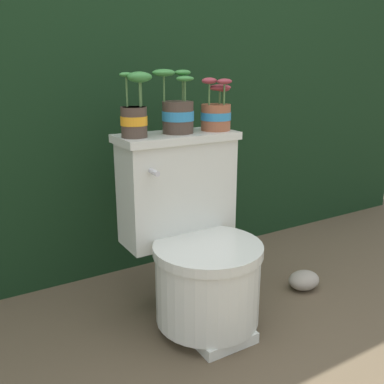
{
  "coord_description": "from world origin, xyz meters",
  "views": [
    {
      "loc": [
        -0.83,
        -1.2,
        0.98
      ],
      "look_at": [
        -0.03,
        0.14,
        0.52
      ],
      "focal_mm": 40.0,
      "sensor_mm": 36.0,
      "label": 1
    }
  ],
  "objects_px": {
    "toilet": "(194,242)",
    "garden_stone": "(304,280)",
    "potted_plant_midleft": "(177,112)",
    "potted_plant_middle": "(216,112)",
    "potted_plant_left": "(135,109)"
  },
  "relations": [
    {
      "from": "potted_plant_midleft",
      "to": "toilet",
      "type": "bearing_deg",
      "value": -91.41
    },
    {
      "from": "toilet",
      "to": "garden_stone",
      "type": "bearing_deg",
      "value": -7.04
    },
    {
      "from": "potted_plant_middle",
      "to": "potted_plant_midleft",
      "type": "bearing_deg",
      "value": 176.3
    },
    {
      "from": "toilet",
      "to": "potted_plant_left",
      "type": "distance_m",
      "value": 0.55
    },
    {
      "from": "potted_plant_midleft",
      "to": "potted_plant_middle",
      "type": "distance_m",
      "value": 0.17
    },
    {
      "from": "potted_plant_left",
      "to": "garden_stone",
      "type": "relative_size",
      "value": 1.54
    },
    {
      "from": "potted_plant_midleft",
      "to": "garden_stone",
      "type": "bearing_deg",
      "value": -20.28
    },
    {
      "from": "toilet",
      "to": "garden_stone",
      "type": "height_order",
      "value": "toilet"
    },
    {
      "from": "potted_plant_left",
      "to": "potted_plant_midleft",
      "type": "height_order",
      "value": "potted_plant_midleft"
    },
    {
      "from": "potted_plant_midleft",
      "to": "potted_plant_middle",
      "type": "bearing_deg",
      "value": -3.7
    },
    {
      "from": "potted_plant_left",
      "to": "potted_plant_middle",
      "type": "xyz_separation_m",
      "value": [
        0.35,
        -0.0,
        -0.03
      ]
    },
    {
      "from": "garden_stone",
      "to": "toilet",
      "type": "bearing_deg",
      "value": 172.96
    },
    {
      "from": "garden_stone",
      "to": "potted_plant_left",
      "type": "bearing_deg",
      "value": 165.08
    },
    {
      "from": "toilet",
      "to": "potted_plant_middle",
      "type": "relative_size",
      "value": 3.52
    },
    {
      "from": "potted_plant_left",
      "to": "potted_plant_midleft",
      "type": "distance_m",
      "value": 0.18
    }
  ]
}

